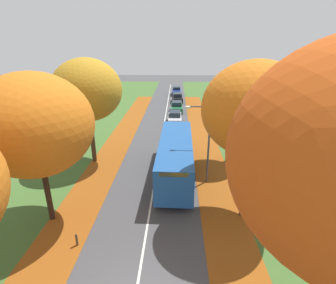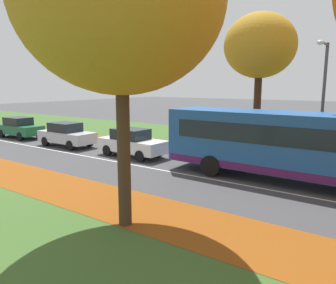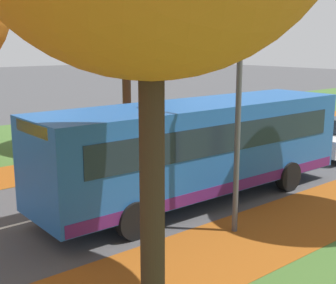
{
  "view_description": "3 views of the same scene",
  "coord_description": "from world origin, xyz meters",
  "px_view_note": "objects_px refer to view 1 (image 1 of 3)",
  "views": [
    {
      "loc": [
        1.65,
        -7.16,
        10.07
      ],
      "look_at": [
        0.93,
        13.55,
        2.15
      ],
      "focal_mm": 28.0,
      "sensor_mm": 36.0,
      "label": 1
    },
    {
      "loc": [
        -12.57,
        7.79,
        4.13
      ],
      "look_at": [
        -0.5,
        16.29,
        1.55
      ],
      "focal_mm": 35.0,
      "sensor_mm": 36.0,
      "label": 2
    },
    {
      "loc": [
        11.53,
        2.2,
        4.73
      ],
      "look_at": [
        -0.15,
        11.93,
        1.48
      ],
      "focal_mm": 50.0,
      "sensor_mm": 36.0,
      "label": 3
    }
  ],
  "objects_px": {
    "tree_right_near": "(255,110)",
    "tree_right_mid": "(236,91)",
    "car_silver_following": "(175,118)",
    "car_green_third_in_line": "(177,107)",
    "tree_left_mid": "(87,90)",
    "bus": "(176,156)",
    "streetlamp_right": "(205,136)",
    "car_white_lead": "(176,132)",
    "car_blue_trailing": "(177,91)",
    "car_black_fourth_in_line": "(177,98)",
    "tree_left_near": "(35,125)",
    "bollard_third": "(77,240)"
  },
  "relations": [
    {
      "from": "tree_right_mid",
      "to": "car_black_fourth_in_line",
      "type": "distance_m",
      "value": 25.49
    },
    {
      "from": "tree_left_mid",
      "to": "bus",
      "type": "relative_size",
      "value": 0.86
    },
    {
      "from": "tree_left_near",
      "to": "bollard_third",
      "type": "bearing_deg",
      "value": -43.14
    },
    {
      "from": "tree_left_mid",
      "to": "bollard_third",
      "type": "height_order",
      "value": "tree_left_mid"
    },
    {
      "from": "tree_left_near",
      "to": "bollard_third",
      "type": "distance_m",
      "value": 6.45
    },
    {
      "from": "bollard_third",
      "to": "car_green_third_in_line",
      "type": "height_order",
      "value": "car_green_third_in_line"
    },
    {
      "from": "car_green_third_in_line",
      "to": "car_blue_trailing",
      "type": "distance_m",
      "value": 14.13
    },
    {
      "from": "tree_right_mid",
      "to": "car_black_fourth_in_line",
      "type": "xyz_separation_m",
      "value": [
        -4.79,
        24.43,
        -5.51
      ]
    },
    {
      "from": "bus",
      "to": "car_black_fourth_in_line",
      "type": "relative_size",
      "value": 2.44
    },
    {
      "from": "tree_left_mid",
      "to": "bus",
      "type": "bearing_deg",
      "value": -18.84
    },
    {
      "from": "car_silver_following",
      "to": "car_black_fourth_in_line",
      "type": "bearing_deg",
      "value": 88.57
    },
    {
      "from": "tree_right_mid",
      "to": "car_blue_trailing",
      "type": "height_order",
      "value": "tree_right_mid"
    },
    {
      "from": "tree_left_mid",
      "to": "bollard_third",
      "type": "xyz_separation_m",
      "value": [
        2.21,
        -10.49,
        -6.03
      ]
    },
    {
      "from": "bollard_third",
      "to": "streetlamp_right",
      "type": "relative_size",
      "value": 0.12
    },
    {
      "from": "tree_left_mid",
      "to": "bus",
      "type": "height_order",
      "value": "tree_left_mid"
    },
    {
      "from": "tree_right_mid",
      "to": "tree_right_near",
      "type": "bearing_deg",
      "value": -94.95
    },
    {
      "from": "car_white_lead",
      "to": "car_blue_trailing",
      "type": "distance_m",
      "value": 25.97
    },
    {
      "from": "bus",
      "to": "car_white_lead",
      "type": "xyz_separation_m",
      "value": [
        -0.02,
        8.65,
        -0.89
      ]
    },
    {
      "from": "tree_left_mid",
      "to": "bus",
      "type": "distance_m",
      "value": 9.05
    },
    {
      "from": "car_blue_trailing",
      "to": "streetlamp_right",
      "type": "bearing_deg",
      "value": -86.59
    },
    {
      "from": "streetlamp_right",
      "to": "car_green_third_in_line",
      "type": "height_order",
      "value": "streetlamp_right"
    },
    {
      "from": "tree_right_mid",
      "to": "car_blue_trailing",
      "type": "xyz_separation_m",
      "value": [
        -4.96,
        31.57,
        -5.51
      ]
    },
    {
      "from": "car_silver_following",
      "to": "streetlamp_right",
      "type": "bearing_deg",
      "value": -81.59
    },
    {
      "from": "car_black_fourth_in_line",
      "to": "car_silver_following",
      "type": "bearing_deg",
      "value": -91.43
    },
    {
      "from": "bollard_third",
      "to": "car_black_fourth_in_line",
      "type": "relative_size",
      "value": 0.17
    },
    {
      "from": "car_blue_trailing",
      "to": "tree_right_mid",
      "type": "bearing_deg",
      "value": -81.07
    },
    {
      "from": "car_white_lead",
      "to": "car_black_fourth_in_line",
      "type": "distance_m",
      "value": 18.83
    },
    {
      "from": "streetlamp_right",
      "to": "car_silver_following",
      "type": "relative_size",
      "value": 1.43
    },
    {
      "from": "bus",
      "to": "car_black_fourth_in_line",
      "type": "bearing_deg",
      "value": 89.73
    },
    {
      "from": "tree_right_near",
      "to": "streetlamp_right",
      "type": "relative_size",
      "value": 1.55
    },
    {
      "from": "car_green_third_in_line",
      "to": "car_black_fourth_in_line",
      "type": "bearing_deg",
      "value": 89.23
    },
    {
      "from": "tree_left_near",
      "to": "streetlamp_right",
      "type": "height_order",
      "value": "tree_left_near"
    },
    {
      "from": "tree_left_near",
      "to": "bus",
      "type": "xyz_separation_m",
      "value": [
        7.46,
        5.8,
        -4.26
      ]
    },
    {
      "from": "tree_right_near",
      "to": "bollard_third",
      "type": "distance_m",
      "value": 11.68
    },
    {
      "from": "tree_left_mid",
      "to": "tree_right_mid",
      "type": "xyz_separation_m",
      "value": [
        12.25,
        0.55,
        -0.07
      ]
    },
    {
      "from": "car_black_fourth_in_line",
      "to": "car_blue_trailing",
      "type": "bearing_deg",
      "value": 91.39
    },
    {
      "from": "car_white_lead",
      "to": "car_blue_trailing",
      "type": "bearing_deg",
      "value": 90.06
    },
    {
      "from": "car_white_lead",
      "to": "tree_right_near",
      "type": "bearing_deg",
      "value": -72.81
    },
    {
      "from": "car_silver_following",
      "to": "car_green_third_in_line",
      "type": "xyz_separation_m",
      "value": [
        0.23,
        6.1,
        0.0
      ]
    },
    {
      "from": "bollard_third",
      "to": "car_white_lead",
      "type": "xyz_separation_m",
      "value": [
        5.11,
        16.64,
        0.45
      ]
    },
    {
      "from": "tree_right_near",
      "to": "car_white_lead",
      "type": "height_order",
      "value": "tree_right_near"
    },
    {
      "from": "car_blue_trailing",
      "to": "bus",
      "type": "bearing_deg",
      "value": -89.93
    },
    {
      "from": "car_black_fourth_in_line",
      "to": "bus",
      "type": "bearing_deg",
      "value": -90.27
    },
    {
      "from": "streetlamp_right",
      "to": "car_black_fourth_in_line",
      "type": "distance_m",
      "value": 28.67
    },
    {
      "from": "car_green_third_in_line",
      "to": "car_blue_trailing",
      "type": "height_order",
      "value": "same"
    },
    {
      "from": "tree_left_near",
      "to": "car_blue_trailing",
      "type": "relative_size",
      "value": 2.08
    },
    {
      "from": "car_blue_trailing",
      "to": "tree_left_near",
      "type": "bearing_deg",
      "value": -100.4
    },
    {
      "from": "tree_left_mid",
      "to": "tree_right_mid",
      "type": "height_order",
      "value": "tree_left_mid"
    },
    {
      "from": "tree_right_near",
      "to": "tree_right_mid",
      "type": "distance_m",
      "value": 8.13
    },
    {
      "from": "tree_left_near",
      "to": "car_white_lead",
      "type": "distance_m",
      "value": 17.05
    }
  ]
}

